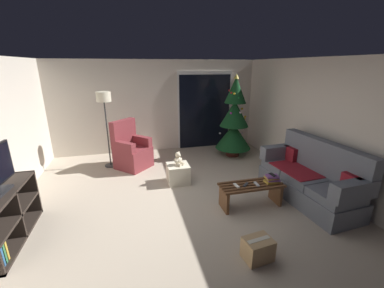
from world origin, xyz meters
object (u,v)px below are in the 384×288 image
Objects in this scene: couch at (310,178)px; remote_white at (236,186)px; remote_silver at (257,184)px; remote_graphite at (246,185)px; book_stack at (272,179)px; floor_lamp at (104,104)px; teddy_bear_cream at (178,159)px; armchair at (131,151)px; ottoman at (178,174)px; coffee_table at (251,191)px; cell_phone at (273,175)px; christmas_tree at (234,121)px; cardboard_box_taped_mid_floor at (258,249)px; media_shelf at (1,221)px.

couch is 12.74× the size of remote_white.
remote_white is 1.00× the size of remote_silver.
remote_graphite is 0.49m from book_stack.
floor_lamp reaches higher than teddy_bear_cream.
armchair is at bearing 129.99° from teddy_bear_cream.
couch reaches higher than ottoman.
book_stack reaches higher than remote_graphite.
coffee_table is at bearing -49.36° from armchair.
coffee_table is 0.47m from cell_phone.
teddy_bear_cream is at bearing -144.56° from christmas_tree.
christmas_tree reaches higher than coffee_table.
book_stack reaches higher than coffee_table.
coffee_table is 1.59m from teddy_bear_cream.
cardboard_box_taped_mid_floor is (-1.20, -3.59, -0.80)m from christmas_tree.
floor_lamp is at bearing 126.69° from remote_white.
floor_lamp is 6.25× the size of teddy_bear_cream.
floor_lamp is (-2.35, 2.49, 1.08)m from remote_graphite.
armchair reaches higher than remote_graphite.
couch is 6.97× the size of teddy_bear_cream.
christmas_tree is 3.87m from cardboard_box_taped_mid_floor.
media_shelf is at bearing -179.48° from book_stack.
couch is 1.27m from remote_graphite.
ottoman is at bearing 150.69° from couch.
cell_phone is 3.28m from armchair.
remote_graphite is at bearing -46.60° from floor_lamp.
remote_graphite and remote_silver have the same top height.
couch reaches higher than book_stack.
armchair reaches higher than cell_phone.
couch is 2.00m from cardboard_box_taped_mid_floor.
christmas_tree is at bearing 100.11° from couch.
remote_graphite is at bearing 178.90° from couch.
armchair is (-1.84, 2.30, -0.02)m from remote_graphite.
remote_silver is at bearing 38.49° from remote_graphite.
coffee_table is 3.70m from floor_lamp.
coffee_table is at bearing 0.86° from media_shelf.
teddy_bear_cream reaches higher than book_stack.
cardboard_box_taped_mid_floor is (1.47, -3.44, -0.26)m from armchair.
christmas_tree is 2.27m from ottoman.
ottoman is (-1.04, 1.19, -0.08)m from coffee_table.
christmas_tree is 4.88× the size of ottoman.
teddy_bear_cream reaches higher than ottoman.
media_shelf is 2.94m from teddy_bear_cream.
remote_white is at bearing -53.75° from armchair.
coffee_table is 1.27m from cardboard_box_taped_mid_floor.
coffee_table is at bearing -26.26° from remote_silver.
teddy_bear_cream reaches higher than remote_graphite.
christmas_tree is at bearing 29.37° from media_shelf.
teddy_bear_cream is at bearing 24.95° from media_shelf.
remote_graphite is at bearing -51.27° from armchair.
couch reaches higher than cardboard_box_taped_mid_floor.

